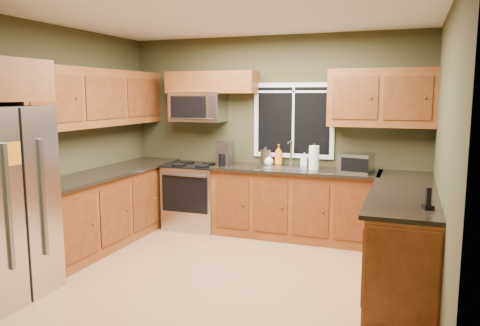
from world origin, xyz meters
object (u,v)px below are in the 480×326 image
Objects in this scene: soap_bottle_a at (279,155)px; cordless_phone at (428,203)px; coffee_maker at (225,154)px; kettle at (266,156)px; range at (195,195)px; microwave at (198,107)px; soap_bottle_b at (304,160)px; toaster_oven at (356,163)px; paper_towel_roll at (314,158)px; soap_bottle_c at (269,160)px.

soap_bottle_a is 2.72m from cordless_phone.
coffee_maker reaches higher than kettle.
range is 3.54m from cordless_phone.
microwave is 2.94× the size of kettle.
coffee_maker is 1.09m from soap_bottle_b.
soap_bottle_b is at bearing 0.00° from soap_bottle_a.
cordless_phone is (0.78, -1.66, -0.07)m from toaster_oven.
soap_bottle_a is at bearing 158.16° from paper_towel_roll.
toaster_oven reaches higher than soap_bottle_b.
soap_bottle_b is 2.49m from cordless_phone.
range is at bearing 175.09° from coffee_maker.
toaster_oven is (2.25, -0.23, -0.67)m from microwave.
soap_bottle_a is at bearing 180.00° from soap_bottle_b.
soap_bottle_c is at bearing -146.63° from soap_bottle_a.
microwave reaches higher than range.
soap_bottle_a is (0.17, 0.05, 0.02)m from kettle.
cordless_phone is (1.86, -1.99, -0.09)m from soap_bottle_a.
paper_towel_roll reaches higher than soap_bottle_b.
paper_towel_roll is at bearing -21.84° from soap_bottle_a.
microwave is 2.68× the size of soap_bottle_a.
cordless_phone is at bearing -43.94° from soap_bottle_c.
microwave reaches higher than coffee_maker.
paper_towel_roll is at bearing -13.10° from kettle.
soap_bottle_b is at bearing 155.52° from toaster_oven.
range is at bearing -171.80° from soap_bottle_c.
soap_bottle_a reaches higher than toaster_oven.
range is 1.20m from soap_bottle_c.
toaster_oven is 1.31× the size of paper_towel_roll.
toaster_oven is (2.25, -0.10, 0.59)m from range.
microwave is at bearing 159.72° from coffee_maker.
cordless_phone is at bearing -46.89° from soap_bottle_a.
toaster_oven reaches higher than soap_bottle_c.
microwave is at bearing -175.39° from soap_bottle_a.
kettle is at bearing -174.61° from soap_bottle_b.
microwave is (-0.00, 0.14, 1.26)m from range.
microwave is 1.68m from soap_bottle_b.
soap_bottle_c is (-0.48, -0.08, -0.01)m from soap_bottle_b.
soap_bottle_c is (-0.65, 0.13, -0.07)m from paper_towel_roll.
range is 1.65m from soap_bottle_b.
toaster_oven is 1.22m from soap_bottle_c.
soap_bottle_a is 0.16m from soap_bottle_c.
soap_bottle_a is at bearing 21.49° from coffee_maker.
soap_bottle_a reaches higher than range.
microwave reaches higher than soap_bottle_b.
microwave is 1.34m from soap_bottle_a.
range is at bearing -89.98° from microwave.
range is 1.27m from microwave.
coffee_maker reaches higher than cordless_phone.
coffee_maker reaches higher than range.
soap_bottle_b is at bearing 14.51° from coffee_maker.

